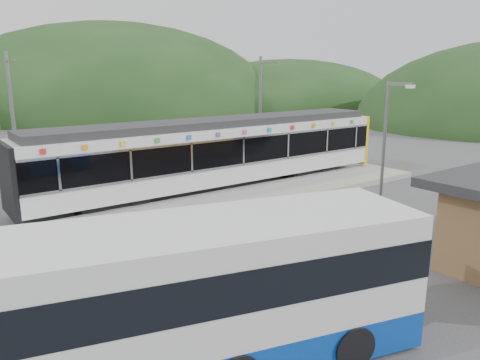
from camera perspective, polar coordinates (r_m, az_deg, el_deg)
ground at (r=19.01m, az=2.01°, el=-5.80°), size 120.00×120.00×0.00m
hills at (r=26.72m, az=5.46°, el=-0.20°), size 146.00×149.00×26.00m
platform at (r=21.53m, az=-3.43°, el=-3.09°), size 26.00×3.20×0.30m
yellow_line at (r=20.44m, az=-1.45°, el=-3.51°), size 26.00×0.10×0.01m
train at (r=24.47m, az=-2.58°, el=3.53°), size 20.44×3.01×3.74m
catenary_mast_west at (r=23.18m, az=-25.80°, el=5.63°), size 0.18×1.80×7.00m
catenary_mast_east at (r=29.13m, az=2.52°, el=8.25°), size 0.18×1.80×7.00m
bus at (r=9.91m, az=-10.94°, el=-15.14°), size 12.02×5.55×3.20m
lamp_post at (r=18.24m, az=17.45°, el=4.05°), size 0.36×1.04×5.82m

